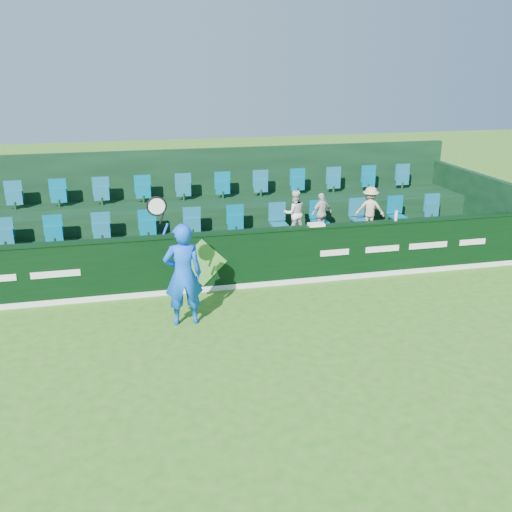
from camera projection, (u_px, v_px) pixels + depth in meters
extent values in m
plane|color=#2F6D1A|center=(237.00, 382.00, 9.25)|extent=(60.00, 60.00, 0.00)
cube|color=black|center=(202.00, 263.00, 12.72)|extent=(16.00, 0.20, 1.30)
cube|color=black|center=(201.00, 234.00, 12.50)|extent=(16.00, 0.24, 0.05)
cube|color=white|center=(203.00, 290.00, 12.81)|extent=(16.00, 0.02, 0.12)
cube|color=#498F34|center=(203.00, 263.00, 12.60)|extent=(1.10, 0.02, 1.10)
cube|color=white|center=(56.00, 274.00, 11.93)|extent=(1.00, 0.01, 0.14)
cube|color=white|center=(335.00, 253.00, 13.26)|extent=(0.70, 0.01, 0.14)
cube|color=white|center=(382.00, 249.00, 13.52)|extent=(0.85, 0.01, 0.14)
cube|color=white|center=(428.00, 245.00, 13.78)|extent=(1.00, 0.01, 0.14)
cube|color=white|center=(472.00, 242.00, 14.04)|extent=(0.70, 0.01, 0.14)
cube|color=black|center=(196.00, 258.00, 13.81)|extent=(16.00, 2.00, 0.80)
cube|color=black|center=(186.00, 227.00, 15.48)|extent=(16.00, 1.80, 1.30)
cube|color=black|center=(182.00, 195.00, 16.19)|extent=(16.00, 0.20, 2.60)
cube|color=black|center=(469.00, 207.00, 16.14)|extent=(0.20, 4.00, 2.00)
cube|color=#145A74|center=(193.00, 226.00, 13.95)|extent=(13.50, 0.50, 0.60)
cube|color=#145A74|center=(184.00, 190.00, 15.45)|extent=(13.50, 0.50, 0.60)
imported|color=blue|center=(183.00, 275.00, 11.00)|extent=(0.75, 0.49, 2.05)
cylinder|color=#143FBF|center=(166.00, 229.00, 10.53)|extent=(0.12, 0.04, 0.22)
cylinder|color=black|center=(162.00, 219.00, 10.45)|extent=(0.11, 0.03, 0.20)
torus|color=black|center=(157.00, 206.00, 10.35)|extent=(0.49, 0.04, 0.49)
cylinder|color=silver|center=(157.00, 206.00, 10.35)|extent=(0.40, 0.01, 0.40)
imported|color=white|center=(294.00, 213.00, 14.05)|extent=(0.56, 0.44, 1.14)
imported|color=beige|center=(321.00, 213.00, 14.21)|extent=(0.66, 0.43, 1.04)
imported|color=#C5AB8B|center=(370.00, 209.00, 14.48)|extent=(0.83, 0.65, 1.13)
cube|color=white|center=(316.00, 225.00, 13.05)|extent=(0.36, 0.24, 0.05)
cylinder|color=silver|center=(396.00, 216.00, 13.45)|extent=(0.08, 0.08, 0.24)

